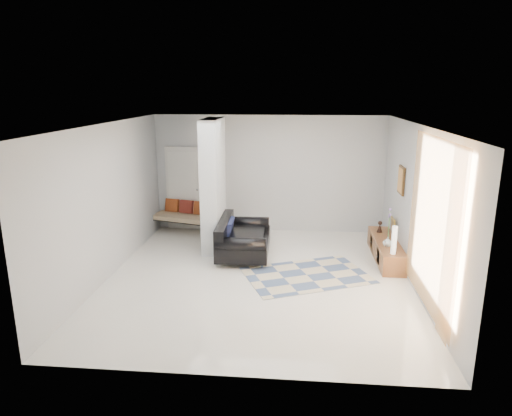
{
  "coord_description": "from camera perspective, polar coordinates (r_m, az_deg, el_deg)",
  "views": [
    {
      "loc": [
        0.68,
        -7.79,
        3.39
      ],
      "look_at": [
        -0.09,
        0.6,
        1.18
      ],
      "focal_mm": 32.0,
      "sensor_mm": 36.0,
      "label": 1
    }
  ],
  "objects": [
    {
      "name": "floor",
      "position": [
        8.53,
        0.26,
        -8.74
      ],
      "size": [
        6.0,
        6.0,
        0.0
      ],
      "primitive_type": "plane",
      "color": "silver",
      "rests_on": "ground"
    },
    {
      "name": "media_console",
      "position": [
        9.74,
        15.9,
        -4.98
      ],
      "size": [
        0.45,
        1.97,
        0.8
      ],
      "color": "brown",
      "rests_on": "floor"
    },
    {
      "name": "wall_front",
      "position": [
        5.23,
        -2.62,
        -7.65
      ],
      "size": [
        6.0,
        0.0,
        6.0
      ],
      "primitive_type": "plane",
      "rotation": [
        -1.57,
        0.0,
        0.0
      ],
      "color": "#B1B4B6",
      "rests_on": "ground"
    },
    {
      "name": "bronze_figurine",
      "position": [
        10.14,
        15.22,
        -2.27
      ],
      "size": [
        0.14,
        0.14,
        0.25
      ],
      "primitive_type": null,
      "rotation": [
        0.0,
        0.0,
        -0.14
      ],
      "color": "black",
      "rests_on": "media_console"
    },
    {
      "name": "wall_right",
      "position": [
        8.31,
        19.52,
        -0.03
      ],
      "size": [
        0.0,
        6.0,
        6.0
      ],
      "primitive_type": "plane",
      "rotation": [
        1.57,
        0.0,
        -1.57
      ],
      "color": "#B1B4B6",
      "rests_on": "ground"
    },
    {
      "name": "curtain",
      "position": [
        7.2,
        21.1,
        -1.94
      ],
      "size": [
        0.0,
        2.55,
        2.55
      ],
      "primitive_type": "plane",
      "rotation": [
        1.57,
        0.0,
        1.57
      ],
      "color": "#FFA643",
      "rests_on": "wall_right"
    },
    {
      "name": "daybed",
      "position": [
        11.15,
        -8.42,
        -0.94
      ],
      "size": [
        1.86,
        1.17,
        0.77
      ],
      "rotation": [
        0.0,
        0.0,
        -0.28
      ],
      "color": "black",
      "rests_on": "floor"
    },
    {
      "name": "partition_column",
      "position": [
        9.77,
        -5.36,
        2.86
      ],
      "size": [
        0.35,
        1.2,
        2.8
      ],
      "primitive_type": "cube",
      "color": "silver",
      "rests_on": "floor"
    },
    {
      "name": "ceiling",
      "position": [
        7.85,
        0.28,
        10.38
      ],
      "size": [
        6.0,
        6.0,
        0.0
      ],
      "primitive_type": "plane",
      "rotation": [
        3.14,
        0.0,
        0.0
      ],
      "color": "white",
      "rests_on": "wall_back"
    },
    {
      "name": "cylinder_lamp",
      "position": [
        8.86,
        16.88,
        -3.85
      ],
      "size": [
        0.1,
        0.1,
        0.54
      ],
      "primitive_type": "cylinder",
      "color": "silver",
      "rests_on": "media_console"
    },
    {
      "name": "wall_back",
      "position": [
        11.0,
        1.63,
        4.25
      ],
      "size": [
        6.0,
        0.0,
        6.0
      ],
      "primitive_type": "plane",
      "rotation": [
        1.57,
        0.0,
        0.0
      ],
      "color": "#B1B4B6",
      "rests_on": "ground"
    },
    {
      "name": "wall_art",
      "position": [
        9.41,
        17.71,
        3.33
      ],
      "size": [
        0.04,
        0.45,
        0.55
      ],
      "primitive_type": "cube",
      "color": "#3B2510",
      "rests_on": "wall_right"
    },
    {
      "name": "loveseat",
      "position": [
        9.56,
        -1.89,
        -3.87
      ],
      "size": [
        1.07,
        1.78,
        0.76
      ],
      "rotation": [
        0.0,
        0.0,
        0.02
      ],
      "color": "silver",
      "rests_on": "floor"
    },
    {
      "name": "wall_left",
      "position": [
        8.74,
        -17.99,
        0.81
      ],
      "size": [
        0.0,
        6.0,
        6.0
      ],
      "primitive_type": "plane",
      "rotation": [
        1.57,
        0.0,
        1.57
      ],
      "color": "#B1B4B6",
      "rests_on": "ground"
    },
    {
      "name": "area_rug",
      "position": [
        8.68,
        6.36,
        -8.34
      ],
      "size": [
        2.62,
        2.23,
        0.01
      ],
      "primitive_type": "cube",
      "rotation": [
        0.0,
        0.0,
        0.4
      ],
      "color": "#C2B594",
      "rests_on": "floor"
    },
    {
      "name": "vase",
      "position": [
        9.29,
        16.14,
        -4.07
      ],
      "size": [
        0.19,
        0.19,
        0.19
      ],
      "primitive_type": "imported",
      "rotation": [
        0.0,
        0.0,
        -0.04
      ],
      "color": "white",
      "rests_on": "media_console"
    },
    {
      "name": "hallway_door",
      "position": [
        11.36,
        -9.04,
        2.45
      ],
      "size": [
        0.85,
        0.06,
        2.04
      ],
      "primitive_type": "cube",
      "color": "silver",
      "rests_on": "floor"
    }
  ]
}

